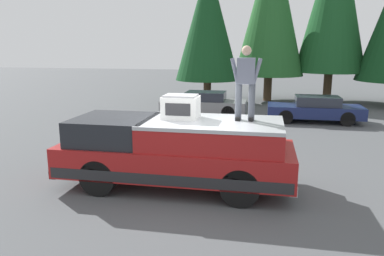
# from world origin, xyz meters

# --- Properties ---
(ground_plane) EXTENTS (90.00, 90.00, 0.00)m
(ground_plane) POSITION_xyz_m (0.00, 0.00, 0.00)
(ground_plane) COLOR #4C4F51
(pickup_truck) EXTENTS (2.01, 5.54, 1.65)m
(pickup_truck) POSITION_xyz_m (0.22, 0.42, 0.87)
(pickup_truck) COLOR maroon
(pickup_truck) RESTS_ON ground
(compressor_unit) EXTENTS (0.65, 0.84, 0.56)m
(compressor_unit) POSITION_xyz_m (0.40, 0.33, 1.93)
(compressor_unit) COLOR white
(compressor_unit) RESTS_ON pickup_truck
(person_on_truck_bed) EXTENTS (0.29, 0.72, 1.69)m
(person_on_truck_bed) POSITION_xyz_m (0.46, -1.17, 2.55)
(person_on_truck_bed) COLOR #4C515B
(person_on_truck_bed) RESTS_ON pickup_truck
(parked_car_navy) EXTENTS (1.64, 4.10, 1.16)m
(parked_car_navy) POSITION_xyz_m (9.06, -3.83, 0.58)
(parked_car_navy) COLOR navy
(parked_car_navy) RESTS_ON ground
(parked_car_grey) EXTENTS (1.64, 4.10, 1.16)m
(parked_car_grey) POSITION_xyz_m (9.74, 1.30, 0.58)
(parked_car_grey) COLOR gray
(parked_car_grey) RESTS_ON ground
(conifer_center_left) EXTENTS (4.15, 4.15, 9.91)m
(conifer_center_left) POSITION_xyz_m (15.49, -1.76, 5.73)
(conifer_center_left) COLOR #4C3826
(conifer_center_left) RESTS_ON ground
(conifer_center_right) EXTENTS (3.77, 3.77, 8.02)m
(conifer_center_right) POSITION_xyz_m (13.96, 1.80, 4.68)
(conifer_center_right) COLOR #4C3826
(conifer_center_right) RESTS_ON ground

